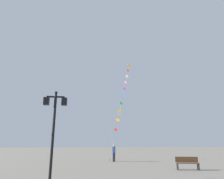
% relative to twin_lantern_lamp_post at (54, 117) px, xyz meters
% --- Properties ---
extents(ground_plane, '(160.00, 160.00, 0.00)m').
position_rel_twin_lantern_lamp_post_xyz_m(ground_plane, '(2.20, 10.91, -3.15)').
color(ground_plane, gray).
extents(twin_lantern_lamp_post, '(1.20, 0.28, 4.55)m').
position_rel_twin_lantern_lamp_post_xyz_m(twin_lantern_lamp_post, '(0.00, 0.00, 0.00)').
color(twin_lantern_lamp_post, black).
rests_on(twin_lantern_lamp_post, ground_plane).
extents(kite_train, '(4.59, 8.57, 14.90)m').
position_rel_twin_lantern_lamp_post_xyz_m(kite_train, '(6.86, 16.77, 5.15)').
color(kite_train, brown).
rests_on(kite_train, ground_plane).
extents(kite_flyer, '(0.37, 0.62, 1.71)m').
position_rel_twin_lantern_lamp_post_xyz_m(kite_flyer, '(4.76, 11.12, -2.25)').
color(kite_flyer, '#1E1E2D').
rests_on(kite_flyer, ground_plane).
extents(park_bench, '(1.66, 0.83, 0.89)m').
position_rel_twin_lantern_lamp_post_xyz_m(park_bench, '(9.00, 3.68, -2.70)').
color(park_bench, brown).
rests_on(park_bench, ground_plane).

